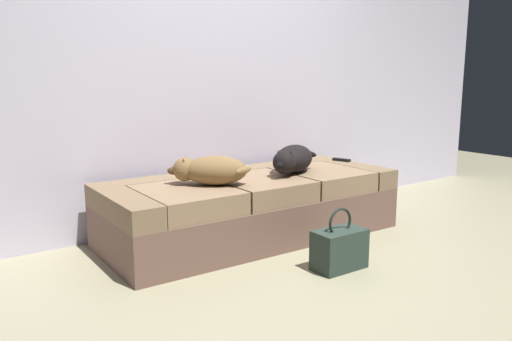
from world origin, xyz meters
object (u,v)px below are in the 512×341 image
(tv_remote, at_px, (342,160))
(handbag, at_px, (339,248))
(dog_dark, at_px, (292,159))
(dog_tan, at_px, (210,170))
(couch, at_px, (252,207))

(tv_remote, relative_size, handbag, 0.40)
(dog_dark, xyz_separation_m, tv_remote, (0.66, 0.17, -0.09))
(tv_remote, height_order, handbag, tv_remote)
(tv_remote, bearing_deg, dog_tan, 169.52)
(couch, xyz_separation_m, handbag, (0.08, -0.81, -0.09))
(dog_dark, xyz_separation_m, handbag, (-0.23, -0.75, -0.42))
(couch, bearing_deg, tv_remote, 6.49)
(couch, bearing_deg, dog_dark, -11.11)
(couch, bearing_deg, dog_tan, -169.13)
(dog_dark, relative_size, handbag, 1.44)
(handbag, bearing_deg, couch, 95.71)
(dog_tan, xyz_separation_m, tv_remote, (1.35, 0.18, -0.09))
(tv_remote, bearing_deg, couch, 168.28)
(couch, relative_size, dog_dark, 3.84)
(couch, distance_m, tv_remote, 1.01)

